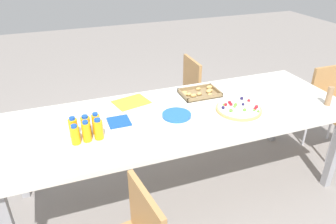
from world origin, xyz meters
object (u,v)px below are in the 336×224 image
Objects in this scene: snack_tray at (200,93)px; paper_folder at (131,102)px; plate_stack at (177,115)px; napkin_stack at (119,122)px; cardboard_tube at (329,96)px; chair_far_right at (201,88)px; juice_bottle_3 at (73,128)px; party_table at (180,120)px; chair_end at (333,103)px; juice_bottle_2 at (98,129)px; fruit_pizza at (239,109)px; juice_bottle_0 at (75,135)px; juice_bottle_1 at (86,132)px; juice_bottle_5 at (96,124)px; juice_bottle_4 at (86,126)px.

snack_tray is 0.57m from paper_folder.
paper_folder is (-0.25, 0.33, -0.01)m from plate_stack.
napkin_stack reaches higher than paper_folder.
plate_stack is 0.42m from paper_folder.
cardboard_tube is at bearing -10.66° from napkin_stack.
napkin_stack is at bearing -52.09° from chair_far_right.
juice_bottle_3 is at bearing -143.17° from paper_folder.
plate_stack is (-0.04, -0.04, 0.07)m from party_table.
plate_stack is at bearing 168.42° from cardboard_tube.
chair_end reaches higher than plate_stack.
chair_far_right is 5.81× the size of juice_bottle_3.
chair_end is 0.69m from cardboard_tube.
juice_bottle_2 is at bearing -51.29° from chair_far_right.
cardboard_tube reaches higher than chair_far_right.
fruit_pizza is 2.26× the size of napkin_stack.
fruit_pizza is 0.71m from cardboard_tube.
juice_bottle_2 is 0.46× the size of snack_tray.
chair_far_right is 2.66× the size of snack_tray.
party_table is 18.08× the size of juice_bottle_3.
juice_bottle_0 is 0.51× the size of paper_folder.
juice_bottle_5 is (0.07, 0.07, 0.00)m from juice_bottle_1.
paper_folder is at bearing -6.08° from chair_end.
napkin_stack is (0.16, 0.08, -0.06)m from juice_bottle_5.
snack_tray is (0.27, 0.24, 0.07)m from party_table.
chair_far_right is at bearing -35.59° from chair_end.
chair_end reaches higher than paper_folder.
juice_bottle_4 reaches higher than plate_stack.
juice_bottle_0 is at bearing -151.64° from juice_bottle_5.
fruit_pizza is at bearing -29.63° from paper_folder.
party_table is 19.42× the size of juice_bottle_0.
juice_bottle_1 reaches higher than fruit_pizza.
chair_end is at bearing 5.69° from juice_bottle_2.
chair_far_right is 5.80× the size of juice_bottle_2.
juice_bottle_2 is 0.95× the size of cardboard_tube.
juice_bottle_4 is at bearing -175.02° from party_table.
juice_bottle_3 is (-2.38, -0.15, 0.31)m from chair_end.
fruit_pizza is at bearing -2.79° from juice_bottle_3.
juice_bottle_2 is at bearing -179.02° from fruit_pizza.
chair_far_right is 6.24× the size of juice_bottle_0.
chair_end is 1.68m from plate_stack.
party_table is at bearing 3.28° from chair_end.
paper_folder is (-0.88, -0.53, 0.24)m from chair_far_right.
plate_stack is 0.81× the size of paper_folder.
napkin_stack is (0.31, 0.16, -0.06)m from juice_bottle_0.
chair_end is (1.03, -0.74, 0.00)m from chair_far_right.
cardboard_tube is at bearing -6.60° from juice_bottle_3.
juice_bottle_2 is 0.68× the size of plate_stack.
napkin_stack is (-0.41, 0.06, -0.00)m from plate_stack.
party_table is at bearing -2.91° from napkin_stack.
plate_stack is at bearing 9.46° from juice_bottle_2.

